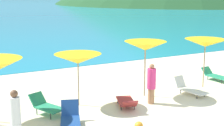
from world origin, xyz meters
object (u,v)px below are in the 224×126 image
(beachgoer_1, at_px, (151,83))
(beach_ball, at_px, (139,126))
(umbrella_1, at_px, (78,59))
(beachgoer_2, at_px, (16,117))
(lounge_chair_3, at_px, (70,117))
(umbrella_3, at_px, (205,43))
(umbrella_2, at_px, (145,46))
(lounge_chair_0, at_px, (127,102))
(lounge_chair_2, at_px, (189,88))
(lounge_chair_1, at_px, (215,75))
(lounge_chair_4, at_px, (46,105))

(beachgoer_1, bearing_deg, beach_ball, -145.35)
(umbrella_1, bearing_deg, beachgoer_2, -139.05)
(umbrella_1, height_order, beachgoer_1, umbrella_1)
(lounge_chair_3, bearing_deg, umbrella_3, 31.40)
(umbrella_2, bearing_deg, umbrella_3, -2.42)
(umbrella_1, bearing_deg, umbrella_2, -4.19)
(lounge_chair_0, height_order, lounge_chair_2, lounge_chair_2)
(umbrella_1, bearing_deg, lounge_chair_2, -11.01)
(beach_ball, bearing_deg, umbrella_3, 27.65)
(lounge_chair_0, bearing_deg, beachgoer_1, -161.96)
(umbrella_2, distance_m, lounge_chair_1, 4.99)
(lounge_chair_0, distance_m, lounge_chair_3, 2.62)
(lounge_chair_1, bearing_deg, umbrella_1, 176.36)
(beachgoer_2, bearing_deg, lounge_chair_1, 56.99)
(beachgoer_1, height_order, beach_ball, beachgoer_1)
(umbrella_1, distance_m, lounge_chair_4, 2.13)
(lounge_chair_2, xyz_separation_m, lounge_chair_4, (-6.25, 0.60, 0.07))
(lounge_chair_1, bearing_deg, lounge_chair_3, -172.41)
(umbrella_1, distance_m, beachgoer_1, 3.06)
(umbrella_1, relative_size, beachgoer_1, 1.27)
(umbrella_1, bearing_deg, umbrella_3, -3.27)
(lounge_chair_4, distance_m, beachgoer_1, 4.18)
(umbrella_2, xyz_separation_m, lounge_chair_2, (1.86, -0.72, -1.92))
(lounge_chair_1, distance_m, lounge_chair_4, 8.99)
(lounge_chair_3, distance_m, beachgoer_1, 3.74)
(umbrella_1, xyz_separation_m, beachgoer_2, (-2.97, -2.58, -0.94))
(lounge_chair_0, bearing_deg, beachgoer_2, 37.75)
(umbrella_2, xyz_separation_m, beachgoer_2, (-5.92, -2.36, -1.25))
(lounge_chair_3, relative_size, beach_ball, 5.14)
(lounge_chair_1, relative_size, lounge_chair_4, 1.04)
(lounge_chair_2, distance_m, lounge_chair_4, 6.27)
(lounge_chair_3, xyz_separation_m, beach_ball, (1.81, -1.43, -0.14))
(beachgoer_1, bearing_deg, umbrella_2, 59.07)
(lounge_chair_2, relative_size, lounge_chair_3, 1.11)
(umbrella_1, height_order, umbrella_3, umbrella_3)
(lounge_chair_1, relative_size, lounge_chair_2, 0.97)
(lounge_chair_0, distance_m, beachgoer_2, 4.76)
(umbrella_1, height_order, lounge_chair_1, umbrella_1)
(umbrella_3, distance_m, beach_ball, 6.38)
(umbrella_2, distance_m, lounge_chair_4, 4.76)
(umbrella_2, distance_m, lounge_chair_0, 2.59)
(umbrella_1, bearing_deg, lounge_chair_0, -37.03)
(umbrella_2, relative_size, beachgoer_1, 1.46)
(umbrella_1, relative_size, lounge_chair_0, 1.20)
(umbrella_1, height_order, beach_ball, umbrella_1)
(umbrella_1, height_order, umbrella_2, umbrella_2)
(umbrella_3, relative_size, beach_ball, 7.96)
(beach_ball, bearing_deg, umbrella_2, 53.69)
(umbrella_2, height_order, lounge_chair_0, umbrella_2)
(lounge_chair_0, distance_m, lounge_chair_4, 3.06)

